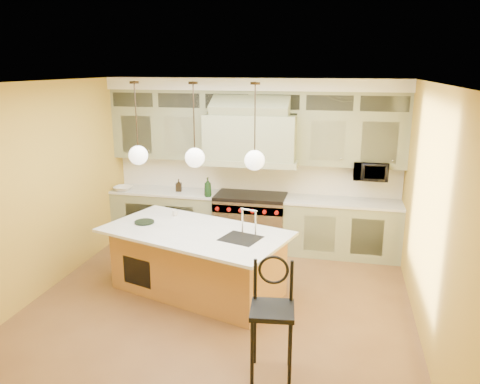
% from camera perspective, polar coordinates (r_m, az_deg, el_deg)
% --- Properties ---
extents(floor, '(5.00, 5.00, 0.00)m').
position_cam_1_polar(floor, '(6.41, -2.58, -13.67)').
color(floor, brown).
rests_on(floor, ground).
extents(ceiling, '(5.00, 5.00, 0.00)m').
position_cam_1_polar(ceiling, '(5.62, -2.94, 13.20)').
color(ceiling, white).
rests_on(ceiling, wall_back).
extents(wall_back, '(5.00, 0.00, 5.00)m').
position_cam_1_polar(wall_back, '(8.22, 1.84, 3.63)').
color(wall_back, gold).
rests_on(wall_back, ground).
extents(wall_front, '(5.00, 0.00, 5.00)m').
position_cam_1_polar(wall_front, '(3.66, -13.29, -11.84)').
color(wall_front, gold).
rests_on(wall_front, ground).
extents(wall_left, '(0.00, 5.00, 5.00)m').
position_cam_1_polar(wall_left, '(6.93, -23.13, 0.22)').
color(wall_left, gold).
rests_on(wall_left, ground).
extents(wall_right, '(0.00, 5.00, 5.00)m').
position_cam_1_polar(wall_right, '(5.75, 22.09, -2.56)').
color(wall_right, gold).
rests_on(wall_right, ground).
extents(back_cabinetry, '(5.00, 0.77, 2.90)m').
position_cam_1_polar(back_cabinetry, '(7.97, 1.48, 3.12)').
color(back_cabinetry, gray).
rests_on(back_cabinetry, floor).
extents(range, '(1.20, 0.74, 0.96)m').
position_cam_1_polar(range, '(8.13, 1.31, -3.53)').
color(range, silver).
rests_on(range, floor).
extents(kitchen_island, '(2.78, 2.01, 1.35)m').
position_cam_1_polar(kitchen_island, '(6.61, -5.18, -8.25)').
color(kitchen_island, '#A9763C').
rests_on(kitchen_island, floor).
extents(counter_stool, '(0.48, 0.48, 1.25)m').
position_cam_1_polar(counter_stool, '(4.84, 3.97, -14.23)').
color(counter_stool, black).
rests_on(counter_stool, floor).
extents(microwave, '(0.54, 0.37, 0.30)m').
position_cam_1_polar(microwave, '(7.85, 15.62, 2.53)').
color(microwave, black).
rests_on(microwave, back_cabinetry).
extents(oil_bottle_a, '(0.13, 0.13, 0.33)m').
position_cam_1_polar(oil_bottle_a, '(7.92, -3.95, 0.59)').
color(oil_bottle_a, black).
rests_on(oil_bottle_a, back_cabinetry).
extents(oil_bottle_b, '(0.11, 0.12, 0.22)m').
position_cam_1_polar(oil_bottle_b, '(8.33, -7.48, 0.83)').
color(oil_bottle_b, black).
rests_on(oil_bottle_b, back_cabinetry).
extents(fruit_bowl, '(0.32, 0.32, 0.08)m').
position_cam_1_polar(fruit_bowl, '(8.57, -14.07, 0.42)').
color(fruit_bowl, white).
rests_on(fruit_bowl, back_cabinetry).
extents(cup, '(0.10, 0.10, 0.09)m').
position_cam_1_polar(cup, '(7.05, -7.91, -2.53)').
color(cup, silver).
rests_on(cup, kitchen_island).
extents(pendant_left, '(0.26, 0.26, 1.11)m').
position_cam_1_polar(pendant_left, '(6.47, -12.30, 4.66)').
color(pendant_left, '#2D2319').
rests_on(pendant_left, ceiling).
extents(pendant_center, '(0.26, 0.26, 1.11)m').
position_cam_1_polar(pendant_center, '(6.18, -5.53, 4.45)').
color(pendant_center, '#2D2319').
rests_on(pendant_center, ceiling).
extents(pendant_right, '(0.26, 0.26, 1.11)m').
position_cam_1_polar(pendant_right, '(5.99, 1.80, 4.16)').
color(pendant_right, '#2D2319').
rests_on(pendant_right, ceiling).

